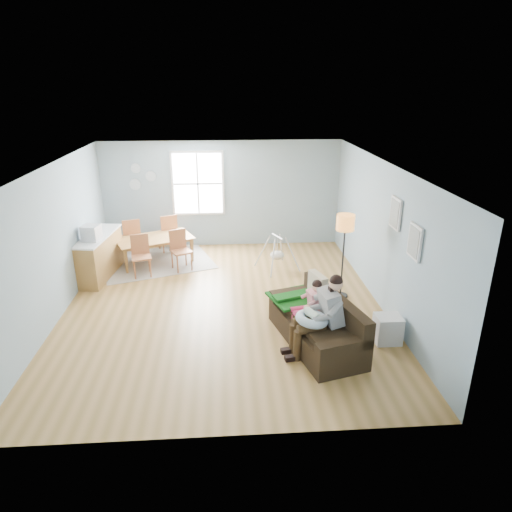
{
  "coord_description": "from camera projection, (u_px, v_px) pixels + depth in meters",
  "views": [
    {
      "loc": [
        0.07,
        -7.92,
        4.07
      ],
      "look_at": [
        0.62,
        0.0,
        1.0
      ],
      "focal_mm": 32.0,
      "sensor_mm": 36.0,
      "label": 1
    }
  ],
  "objects": [
    {
      "name": "beige_pillow",
      "position": [
        317.0,
        287.0,
        7.86
      ],
      "size": [
        0.27,
        0.49,
        0.47
      ],
      "primitive_type": "cube",
      "rotation": [
        0.0,
        0.0,
        0.31
      ],
      "color": "tan",
      "rests_on": "sofa"
    },
    {
      "name": "rug",
      "position": [
        157.0,
        262.0,
        10.92
      ],
      "size": [
        2.97,
        2.6,
        0.01
      ],
      "primitive_type": "cube",
      "rotation": [
        0.0,
        0.0,
        0.33
      ],
      "color": "gray",
      "rests_on": "room"
    },
    {
      "name": "dining_table",
      "position": [
        156.0,
        250.0,
        10.81
      ],
      "size": [
        1.96,
        1.57,
        0.61
      ],
      "primitive_type": "imported",
      "rotation": [
        0.0,
        0.0,
        0.41
      ],
      "color": "brown",
      "rests_on": "rug"
    },
    {
      "name": "floor_lamp",
      "position": [
        345.0,
        230.0,
        8.69
      ],
      "size": [
        0.34,
        0.34,
        1.7
      ],
      "color": "black",
      "rests_on": "room"
    },
    {
      "name": "pictures",
      "position": [
        405.0,
        227.0,
        7.38
      ],
      "size": [
        0.05,
        1.34,
        0.74
      ],
      "color": "silver",
      "rests_on": "room"
    },
    {
      "name": "baby_swing",
      "position": [
        277.0,
        255.0,
        10.38
      ],
      "size": [
        1.03,
        1.04,
        0.8
      ],
      "color": "silver",
      "rests_on": "room"
    },
    {
      "name": "green_throw",
      "position": [
        298.0,
        297.0,
        7.98
      ],
      "size": [
        1.14,
        1.04,
        0.04
      ],
      "primitive_type": "cube",
      "rotation": [
        0.0,
        0.0,
        0.34
      ],
      "color": "#155D1A",
      "rests_on": "sofa"
    },
    {
      "name": "father",
      "position": [
        321.0,
        313.0,
        7.04
      ],
      "size": [
        0.98,
        0.52,
        1.33
      ],
      "color": "gray",
      "rests_on": "sofa"
    },
    {
      "name": "sofa",
      "position": [
        319.0,
        326.0,
        7.49
      ],
      "size": [
        1.37,
        2.19,
        0.82
      ],
      "color": "black",
      "rests_on": "room"
    },
    {
      "name": "storage_cube",
      "position": [
        387.0,
        329.0,
        7.53
      ],
      "size": [
        0.42,
        0.37,
        0.46
      ],
      "color": "silver",
      "rests_on": "room"
    },
    {
      "name": "chair_ne",
      "position": [
        168.0,
        231.0,
        11.41
      ],
      "size": [
        0.58,
        0.58,
        0.97
      ],
      "color": "brown",
      "rests_on": "rug"
    },
    {
      "name": "wall_plates",
      "position": [
        141.0,
        177.0,
        11.28
      ],
      "size": [
        0.67,
        0.02,
        0.66
      ],
      "color": "#93A7B1",
      "rests_on": "room"
    },
    {
      "name": "room",
      "position": [
        221.0,
        181.0,
        7.96
      ],
      "size": [
        8.4,
        9.4,
        3.9
      ],
      "color": "olive"
    },
    {
      "name": "toddler",
      "position": [
        311.0,
        300.0,
        7.48
      ],
      "size": [
        0.56,
        0.34,
        0.84
      ],
      "color": "silver",
      "rests_on": "sofa"
    },
    {
      "name": "chair_nw",
      "position": [
        131.0,
        235.0,
        11.08
      ],
      "size": [
        0.56,
        0.56,
        0.97
      ],
      "color": "brown",
      "rests_on": "rug"
    },
    {
      "name": "counter",
      "position": [
        100.0,
        255.0,
        9.99
      ],
      "size": [
        0.7,
        1.75,
        0.95
      ],
      "color": "brown",
      "rests_on": "room"
    },
    {
      "name": "nursing_pillow",
      "position": [
        312.0,
        319.0,
        7.02
      ],
      "size": [
        0.6,
        0.59,
        0.21
      ],
      "primitive_type": "torus",
      "rotation": [
        0.0,
        0.14,
        0.16
      ],
      "color": "silver",
      "rests_on": "father"
    },
    {
      "name": "window",
      "position": [
        198.0,
        184.0,
        11.43
      ],
      "size": [
        1.32,
        0.08,
        1.62
      ],
      "color": "silver",
      "rests_on": "room"
    },
    {
      "name": "monitor",
      "position": [
        91.0,
        233.0,
        9.46
      ],
      "size": [
        0.4,
        0.38,
        0.32
      ],
      "color": "silver",
      "rests_on": "counter"
    },
    {
      "name": "chair_sw",
      "position": [
        141.0,
        253.0,
        10.04
      ],
      "size": [
        0.49,
        0.49,
        0.91
      ],
      "color": "brown",
      "rests_on": "rug"
    },
    {
      "name": "infant",
      "position": [
        311.0,
        313.0,
        7.02
      ],
      "size": [
        0.24,
        0.37,
        0.14
      ],
      "color": "silver",
      "rests_on": "nursing_pillow"
    },
    {
      "name": "chair_se",
      "position": [
        180.0,
        247.0,
        10.36
      ],
      "size": [
        0.56,
        0.56,
        0.92
      ],
      "color": "brown",
      "rests_on": "rug"
    }
  ]
}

